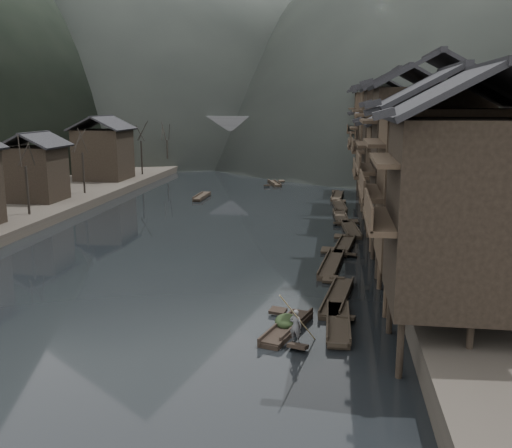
# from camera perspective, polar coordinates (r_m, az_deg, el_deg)

# --- Properties ---
(water) EXTENTS (300.00, 300.00, 0.00)m
(water) POSITION_cam_1_polar(r_m,az_deg,el_deg) (36.78, -10.41, -6.11)
(water) COLOR black
(water) RESTS_ON ground
(left_bank) EXTENTS (40.00, 200.00, 1.20)m
(left_bank) POSITION_cam_1_polar(r_m,az_deg,el_deg) (87.22, -24.21, 3.89)
(left_bank) COLOR #2D2823
(left_bank) RESTS_ON ground
(stilt_houses) EXTENTS (9.00, 67.60, 15.19)m
(stilt_houses) POSITION_cam_1_polar(r_m,az_deg,el_deg) (53.17, 14.60, 8.83)
(stilt_houses) COLOR black
(stilt_houses) RESTS_ON ground
(left_houses) EXTENTS (8.10, 53.20, 8.73)m
(left_houses) POSITION_cam_1_polar(r_m,az_deg,el_deg) (62.28, -22.90, 5.86)
(left_houses) COLOR black
(left_houses) RESTS_ON left_bank
(bare_trees) EXTENTS (3.52, 73.30, 7.03)m
(bare_trees) POSITION_cam_1_polar(r_m,az_deg,el_deg) (64.44, -18.24, 6.80)
(bare_trees) COLOR black
(bare_trees) RESTS_ON left_bank
(moored_sampans) EXTENTS (3.43, 48.36, 0.47)m
(moored_sampans) POSITION_cam_1_polar(r_m,az_deg,el_deg) (49.33, 8.41, -1.14)
(moored_sampans) COLOR black
(moored_sampans) RESTS_ON water
(midriver_boats) EXTENTS (9.32, 18.45, 0.44)m
(midriver_boats) POSITION_cam_1_polar(r_m,az_deg,el_deg) (74.94, -1.59, 3.47)
(midriver_boats) COLOR black
(midriver_boats) RESTS_ON water
(stone_bridge) EXTENTS (40.00, 6.00, 9.00)m
(stone_bridge) POSITION_cam_1_polar(r_m,az_deg,el_deg) (105.90, 1.88, 8.64)
(stone_bridge) COLOR #4C4C4F
(stone_bridge) RESTS_ON ground
(hero_sampan) EXTENTS (2.47, 5.29, 0.44)m
(hero_sampan) POSITION_cam_1_polar(r_m,az_deg,el_deg) (29.31, 3.13, -10.28)
(hero_sampan) COLOR black
(hero_sampan) RESTS_ON water
(cargo_heap) EXTENTS (1.16, 1.52, 0.70)m
(cargo_heap) POSITION_cam_1_polar(r_m,az_deg,el_deg) (29.32, 3.04, -9.05)
(cargo_heap) COLOR black
(cargo_heap) RESTS_ON hero_sampan
(boatman) EXTENTS (0.69, 0.56, 1.63)m
(boatman) POSITION_cam_1_polar(r_m,az_deg,el_deg) (27.25, 3.99, -9.68)
(boatman) COLOR #4C4C4E
(boatman) RESTS_ON hero_sampan
(bamboo_pole) EXTENTS (1.80, 2.33, 3.24)m
(bamboo_pole) POSITION_cam_1_polar(r_m,az_deg,el_deg) (26.44, 4.50, -4.78)
(bamboo_pole) COLOR #8C7A51
(bamboo_pole) RESTS_ON boatman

